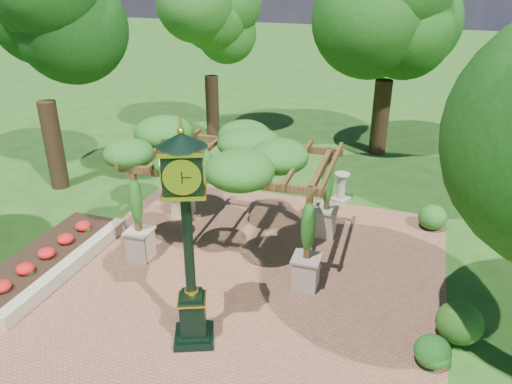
% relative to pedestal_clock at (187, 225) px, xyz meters
% --- Properties ---
extents(ground, '(120.00, 120.00, 0.00)m').
position_rel_pedestal_clock_xyz_m(ground, '(0.32, 0.84, -2.91)').
color(ground, '#1E4714').
rests_on(ground, ground).
extents(brick_plaza, '(10.00, 12.00, 0.04)m').
position_rel_pedestal_clock_xyz_m(brick_plaza, '(0.32, 1.84, -2.89)').
color(brick_plaza, brown).
rests_on(brick_plaza, ground).
extents(border_wall, '(0.35, 5.00, 0.40)m').
position_rel_pedestal_clock_xyz_m(border_wall, '(-4.28, 1.34, -2.71)').
color(border_wall, '#C6B793').
rests_on(border_wall, ground).
extents(flower_bed, '(1.50, 5.00, 0.36)m').
position_rel_pedestal_clock_xyz_m(flower_bed, '(-5.18, 1.34, -2.73)').
color(flower_bed, red).
rests_on(flower_bed, ground).
extents(pedestal_clock, '(1.25, 1.25, 4.87)m').
position_rel_pedestal_clock_xyz_m(pedestal_clock, '(0.00, 0.00, 0.00)').
color(pedestal_clock, black).
rests_on(pedestal_clock, brick_plaza).
extents(pergola, '(5.52, 3.55, 3.42)m').
position_rel_pedestal_clock_xyz_m(pergola, '(-0.50, 4.03, -0.10)').
color(pergola, tan).
rests_on(pergola, brick_plaza).
extents(sundial, '(0.72, 0.72, 1.01)m').
position_rel_pedestal_clock_xyz_m(sundial, '(1.84, 8.15, -2.47)').
color(sundial, gray).
rests_on(sundial, ground).
extents(shrub_front, '(0.99, 0.99, 0.68)m').
position_rel_pedestal_clock_xyz_m(shrub_front, '(4.97, 0.84, -2.53)').
color(shrub_front, '#1E5B1A').
rests_on(shrub_front, brick_plaza).
extents(shrub_mid, '(1.25, 1.25, 0.91)m').
position_rel_pedestal_clock_xyz_m(shrub_mid, '(5.50, 1.82, -2.41)').
color(shrub_mid, '#265718').
rests_on(shrub_mid, brick_plaza).
extents(shrub_back, '(0.91, 0.91, 0.78)m').
position_rel_pedestal_clock_xyz_m(shrub_back, '(4.89, 6.95, -2.48)').
color(shrub_back, '#1F5719').
rests_on(shrub_back, brick_plaza).
extents(tree_west_near, '(3.87, 3.87, 8.34)m').
position_rel_pedestal_clock_xyz_m(tree_west_near, '(-8.26, 6.01, 2.80)').
color(tree_west_near, '#312113').
rests_on(tree_west_near, ground).
extents(tree_west_far, '(3.34, 3.34, 7.39)m').
position_rel_pedestal_clock_xyz_m(tree_west_far, '(-5.18, 13.31, 2.14)').
color(tree_west_far, '#322013').
rests_on(tree_west_far, ground).
extents(tree_north, '(4.13, 4.13, 8.19)m').
position_rel_pedestal_clock_xyz_m(tree_north, '(2.52, 13.51, 2.69)').
color(tree_north, '#352415').
rests_on(tree_north, ground).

